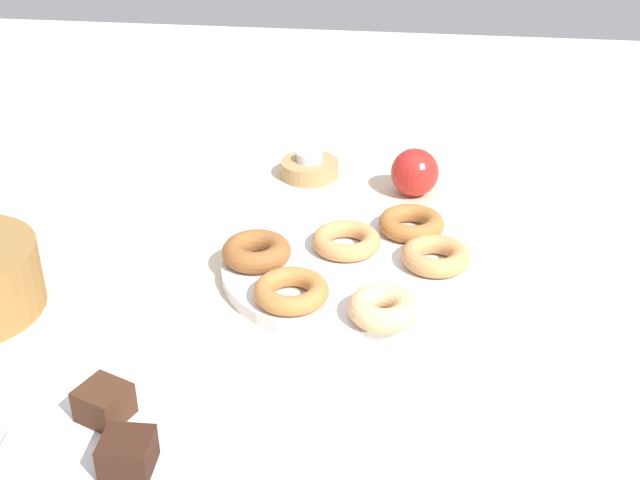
{
  "coord_description": "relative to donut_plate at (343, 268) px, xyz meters",
  "views": [
    {
      "loc": [
        -0.89,
        -0.09,
        0.55
      ],
      "look_at": [
        0.0,
        0.03,
        0.05
      ],
      "focal_mm": 45.56,
      "sensor_mm": 36.0,
      "label": 1
    }
  ],
  "objects": [
    {
      "name": "donut_0",
      "position": [
        0.04,
        0.0,
        0.02
      ],
      "size": [
        0.12,
        0.12,
        0.02
      ],
      "primitive_type": "torus",
      "rotation": [
        0.0,
        0.0,
        5.19
      ],
      "color": "tan",
      "rests_on": "donut_plate"
    },
    {
      "name": "tealight",
      "position": [
        0.29,
        0.09,
        0.03
      ],
      "size": [
        0.04,
        0.04,
        0.01
      ],
      "primitive_type": "cylinder",
      "color": "silver",
      "rests_on": "candle_holder"
    },
    {
      "name": "donut_plate",
      "position": [
        0.0,
        0.0,
        0.0
      ],
      "size": [
        0.31,
        0.31,
        0.02
      ],
      "primitive_type": "cylinder",
      "color": "silver",
      "rests_on": "ground_plane"
    },
    {
      "name": "apple",
      "position": [
        0.25,
        -0.08,
        0.03
      ],
      "size": [
        0.07,
        0.07,
        0.07
      ],
      "primitive_type": "sphere",
      "color": "red",
      "rests_on": "ground_plane"
    },
    {
      "name": "brownie_near",
      "position": [
        -0.38,
        0.15,
        0.03
      ],
      "size": [
        0.04,
        0.05,
        0.03
      ],
      "primitive_type": "cube",
      "rotation": [
        0.0,
        0.0,
        0.04
      ],
      "color": "#381E14",
      "rests_on": "cake_plate"
    },
    {
      "name": "donut_3",
      "position": [
        -0.1,
        0.05,
        0.02
      ],
      "size": [
        0.12,
        0.12,
        0.02
      ],
      "primitive_type": "torus",
      "rotation": [
        0.0,
        0.0,
        3.72
      ],
      "color": "#BC7A3D",
      "rests_on": "donut_plate"
    },
    {
      "name": "ground_plane",
      "position": [
        0.0,
        0.0,
        -0.01
      ],
      "size": [
        2.4,
        2.4,
        0.0
      ],
      "primitive_type": "plane",
      "color": "beige"
    },
    {
      "name": "donut_2",
      "position": [
        -0.12,
        -0.06,
        0.02
      ],
      "size": [
        0.12,
        0.12,
        0.03
      ],
      "primitive_type": "torus",
      "rotation": [
        0.0,
        0.0,
        5.46
      ],
      "color": "#EABC84",
      "rests_on": "donut_plate"
    },
    {
      "name": "brownie_far",
      "position": [
        -0.32,
        0.19,
        0.03
      ],
      "size": [
        0.06,
        0.06,
        0.03
      ],
      "primitive_type": "cube",
      "rotation": [
        0.0,
        0.0,
        -0.38
      ],
      "color": "#472819",
      "rests_on": "cake_plate"
    },
    {
      "name": "donut_1",
      "position": [
        -0.01,
        0.11,
        0.02
      ],
      "size": [
        0.1,
        0.1,
        0.03
      ],
      "primitive_type": "torus",
      "rotation": [
        0.0,
        0.0,
        0.2
      ],
      "color": "#995B2D",
      "rests_on": "donut_plate"
    },
    {
      "name": "donut_4",
      "position": [
        0.01,
        -0.12,
        0.02
      ],
      "size": [
        0.11,
        0.11,
        0.03
      ],
      "primitive_type": "torus",
      "rotation": [
        0.0,
        0.0,
        1.19
      ],
      "color": "tan",
      "rests_on": "donut_plate"
    },
    {
      "name": "donut_5",
      "position": [
        0.09,
        -0.08,
        0.02
      ],
      "size": [
        0.12,
        0.12,
        0.03
      ],
      "primitive_type": "torus",
      "rotation": [
        0.0,
        0.0,
        2.74
      ],
      "color": "#AD6B33",
      "rests_on": "donut_plate"
    },
    {
      "name": "cake_plate",
      "position": [
        -0.35,
        0.17,
        0.0
      ],
      "size": [
        0.23,
        0.23,
        0.02
      ],
      "primitive_type": "cylinder",
      "color": "silver",
      "rests_on": "ground_plane"
    },
    {
      "name": "candle_holder",
      "position": [
        0.29,
        0.09,
        0.0
      ],
      "size": [
        0.09,
        0.09,
        0.03
      ],
      "primitive_type": "cylinder",
      "color": "tan",
      "rests_on": "ground_plane"
    }
  ]
}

